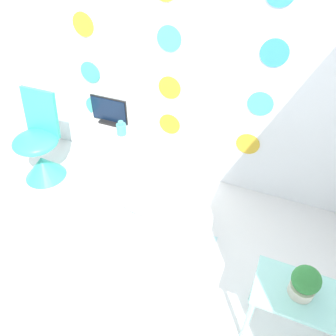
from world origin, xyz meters
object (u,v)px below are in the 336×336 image
potted_plant_left (305,282)px  bathtub (155,210)px  tv (109,112)px  chair (40,153)px  vase (121,129)px

potted_plant_left → bathtub: bearing=158.5°
bathtub → tv: (-0.71, 0.59, 0.41)m
tv → potted_plant_left: tv is taller
chair → vase: (0.79, 0.23, 0.34)m
chair → tv: size_ratio=2.43×
tv → bathtub: bearing=-40.0°
vase → potted_plant_left: potted_plant_left is taller
tv → potted_plant_left: bearing=-29.6°
chair → potted_plant_left: (2.40, -0.67, 0.32)m
chair → tv: (0.60, 0.36, 0.40)m
bathtub → tv: 1.01m
vase → potted_plant_left: (1.61, -0.89, -0.02)m
chair → vase: bearing=16.1°
tv → vase: tv is taller
vase → bathtub: bearing=-41.9°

